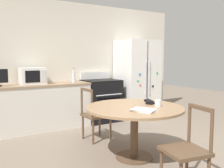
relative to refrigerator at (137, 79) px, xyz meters
The scene contains 13 objects.
ground_plane 2.75m from the refrigerator, 122.14° to the right, with size 14.00×14.00×0.00m, color gray.
back_wall 1.50m from the refrigerator, 161.81° to the left, with size 5.20×0.10×2.60m.
kitchen_counter 2.50m from the refrigerator, behind, with size 2.27×0.64×0.90m.
refrigerator is the anchor object (origin of this frame).
oven_range 1.04m from the refrigerator, behind, with size 0.76×0.68×1.08m.
microwave 2.41m from the refrigerator, behind, with size 0.47×0.36×0.32m.
counter_bottle 1.62m from the refrigerator, behind, with size 0.07×0.07×0.30m.
dining_table 2.56m from the refrigerator, 127.65° to the right, with size 1.36×1.36×0.73m.
dining_chair_near 3.42m from the refrigerator, 117.88° to the right, with size 0.49×0.49×0.90m.
dining_chair_far 2.02m from the refrigerator, 148.05° to the right, with size 0.45×0.45×0.90m.
candle_glass 2.51m from the refrigerator, 120.22° to the right, with size 0.09×0.09×0.09m.
wallet 2.33m from the refrigerator, 122.34° to the right, with size 0.16×0.16×0.07m.
mail_stack 2.81m from the refrigerator, 125.11° to the right, with size 0.34×0.37×0.02m.
Camera 1 is at (-2.20, -2.56, 1.41)m, focal length 40.00 mm.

